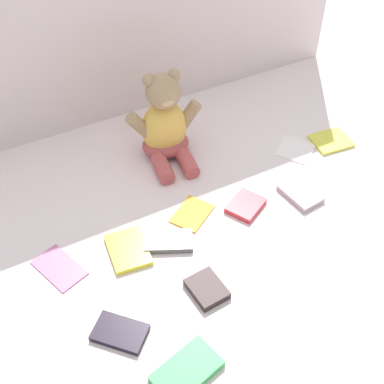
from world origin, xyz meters
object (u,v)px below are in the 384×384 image
Objects in this scene: teddy_bear at (165,126)px; book_case_5 at (120,333)px; book_case_3 at (207,289)px; book_case_7 at (187,371)px; book_case_2 at (300,194)px; book_case_4 at (246,205)px; book_case_6 at (59,267)px; book_case_8 at (128,250)px; book_case_10 at (295,149)px; book_case_1 at (192,213)px; book_case_0 at (168,241)px; book_case_9 at (331,141)px.

book_case_5 is (-0.35, -0.49, -0.09)m from teddy_bear.
book_case_7 is at bearing 45.06° from book_case_3.
book_case_4 is (-0.15, 0.03, 0.00)m from book_case_2.
book_case_3 reaches higher than book_case_6.
book_case_7 is 1.13× the size of book_case_8.
book_case_10 is (0.59, 0.12, -0.00)m from book_case_8.
book_case_10 is (0.69, 0.32, -0.00)m from book_case_5.
book_case_5 is (-0.30, -0.24, 0.00)m from book_case_1.
book_case_1 is at bearing -34.03° from book_case_0.
book_case_4 is at bearing 156.14° from book_case_6.
book_case_4 is (0.09, -0.30, -0.09)m from teddy_bear.
book_case_4 reaches higher than book_case_5.
teddy_bear is 2.18× the size of book_case_8.
teddy_bear reaches higher than book_case_10.
book_case_1 is at bearing -162.92° from book_case_8.
book_case_0 is at bearing 170.71° from book_case_2.
book_case_6 is (-0.06, 0.23, -0.00)m from book_case_5.
book_case_6 is 0.87m from book_case_9.
book_case_6 is (-0.65, 0.07, -0.00)m from book_case_2.
book_case_7 reaches higher than book_case_6.
teddy_bear reaches higher than book_case_2.
book_case_5 is at bearing -94.63° from book_case_4.
teddy_bear is at bearing 0.04° from book_case_0.
book_case_1 is 0.36m from book_case_6.
book_case_9 is (0.46, -0.19, -0.09)m from teddy_bear.
book_case_6 and book_case_10 have the same top height.
teddy_bear is at bearing 119.79° from book_case_2.
book_case_0 is at bearing -114.81° from book_case_4.
book_case_8 is (0.17, -0.03, 0.00)m from book_case_6.
book_case_1 is 0.89× the size of book_case_8.
book_case_1 is 0.85× the size of book_case_6.
book_case_2 is 0.19m from book_case_10.
book_case_9 is at bearing 107.37° from book_case_7.
book_case_7 is at bearing -174.55° from book_case_0.
book_case_5 reaches higher than book_case_9.
book_case_4 is at bearing -67.44° from book_case_9.
book_case_8 is (-0.33, 0.01, -0.00)m from book_case_4.
book_case_8 is 1.10× the size of book_case_9.
book_case_4 is at bearing -20.02° from book_case_5.
book_case_1 is 0.51m from book_case_9.
book_case_3 is 0.80× the size of book_case_5.
book_case_6 is 1.15× the size of book_case_9.
book_case_2 is 0.59m from book_case_7.
book_case_6 is 0.40m from book_case_7.
book_case_4 is (0.14, -0.04, 0.00)m from book_case_1.
book_case_8 is 0.71m from book_case_9.
book_case_5 is 0.17m from book_case_7.
book_case_5 is at bearing -63.43° from book_case_9.
book_case_5 is 0.86m from book_case_9.
book_case_1 is 0.97× the size of book_case_9.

